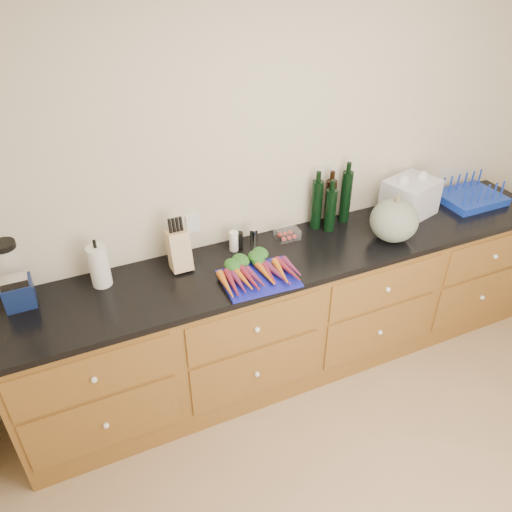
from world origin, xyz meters
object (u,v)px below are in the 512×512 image
knife_block (179,250)px  paper_towel (99,266)px  cutting_board (259,278)px  tomato_box (287,234)px  dish_rack (470,196)px  carrots (256,270)px  squash (394,220)px  blender_appliance (14,278)px

knife_block → paper_towel: bearing=177.4°
cutting_board → tomato_box: bearing=43.1°
tomato_box → dish_rack: 1.45m
cutting_board → knife_block: bearing=140.8°
cutting_board → paper_towel: size_ratio=1.72×
carrots → paper_towel: 0.87m
squash → paper_towel: 1.79m
paper_towel → dish_rack: paper_towel is taller
cutting_board → squash: size_ratio=1.39×
carrots → squash: 0.96m
blender_appliance → knife_block: size_ratio=1.62×
cutting_board → carrots: bearing=90.0°
cutting_board → blender_appliance: 1.29m
squash → knife_block: 1.35m
paper_towel → knife_block: paper_towel is taller
knife_block → tomato_box: knife_block is taller
dish_rack → squash: bearing=-167.1°
carrots → dish_rack: dish_rack is taller
tomato_box → dish_rack: size_ratio=0.33×
dish_rack → carrots: bearing=-173.7°
carrots → tomato_box: carrots is taller
paper_towel → tomato_box: size_ratio=1.72×
carrots → knife_block: (-0.37, 0.26, 0.08)m
knife_block → dish_rack: bearing=-1.6°
squash → paper_towel: (-1.77, 0.27, -0.01)m
squash → knife_block: (-1.32, 0.25, -0.02)m
dish_rack → blender_appliance: bearing=178.5°
squash → knife_block: size_ratio=1.27×
carrots → blender_appliance: size_ratio=1.14×
squash → tomato_box: size_ratio=2.12×
carrots → blender_appliance: bearing=167.5°
blender_appliance → knife_block: 0.87m
cutting_board → dish_rack: (1.80, 0.24, 0.04)m
carrots → tomato_box: size_ratio=3.09×
cutting_board → dish_rack: size_ratio=0.97×
tomato_box → paper_towel: bearing=-179.5°
blender_appliance → dish_rack: blender_appliance is taller
carrots → knife_block: bearing=145.0°
blender_appliance → dish_rack: size_ratio=0.89×
paper_towel → tomato_box: bearing=0.5°
cutting_board → knife_block: knife_block is taller
paper_towel → carrots: bearing=-18.8°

